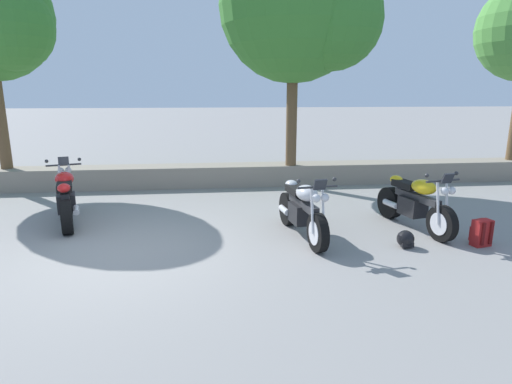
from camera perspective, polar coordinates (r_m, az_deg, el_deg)
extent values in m
plane|color=gray|center=(6.97, -16.94, -7.96)|extent=(120.00, 120.00, 0.00)
cube|color=gray|center=(11.47, -12.75, 2.08)|extent=(36.00, 0.80, 0.55)
cylinder|color=black|center=(9.56, -24.14, -0.81)|extent=(0.31, 0.63, 0.62)
cylinder|color=black|center=(8.17, -24.23, -3.12)|extent=(0.35, 0.65, 0.62)
cylinder|color=silver|center=(9.56, -24.14, -0.81)|extent=(0.26, 0.41, 0.38)
cube|color=black|center=(8.79, -24.25, -1.33)|extent=(0.45, 0.55, 0.34)
cube|color=#2D2D30|center=(8.84, -24.36, 0.08)|extent=(0.45, 1.09, 0.12)
ellipsoid|color=red|center=(8.95, -24.49, 1.66)|extent=(0.48, 0.60, 0.26)
cube|color=black|center=(8.49, -24.50, 0.65)|extent=(0.41, 0.61, 0.12)
ellipsoid|color=red|center=(8.19, -24.56, 0.50)|extent=(0.29, 0.33, 0.16)
cylinder|color=#2D2D30|center=(9.35, -24.57, 3.36)|extent=(0.64, 0.23, 0.04)
sphere|color=silver|center=(9.51, -24.89, 2.62)|extent=(0.13, 0.13, 0.13)
sphere|color=silver|center=(9.51, -24.05, 2.70)|extent=(0.13, 0.13, 0.13)
cube|color=#26282D|center=(9.44, -24.59, 3.81)|extent=(0.22, 0.15, 0.18)
cylinder|color=silver|center=(8.38, -23.16, -2.26)|extent=(0.22, 0.40, 0.11)
cylinder|color=silver|center=(9.45, -24.89, 1.20)|extent=(0.09, 0.17, 0.73)
cylinder|color=silver|center=(9.45, -23.81, 1.30)|extent=(0.09, 0.17, 0.73)
sphere|color=#2D2D30|center=(9.31, -26.47, 3.75)|extent=(0.07, 0.07, 0.07)
sphere|color=#2D2D30|center=(9.29, -22.78, 4.10)|extent=(0.07, 0.07, 0.07)
cylinder|color=black|center=(6.72, 8.36, -5.48)|extent=(0.23, 0.63, 0.62)
cylinder|color=black|center=(8.00, 4.41, -2.26)|extent=(0.27, 0.64, 0.62)
cylinder|color=silver|center=(6.72, 8.36, -5.48)|extent=(0.21, 0.40, 0.38)
cube|color=black|center=(7.37, 6.10, -2.88)|extent=(0.39, 0.52, 0.34)
cube|color=#2D2D30|center=(7.23, 6.41, -1.57)|extent=(0.30, 1.11, 0.12)
ellipsoid|color=#BCBCC1|center=(7.04, 6.89, -0.15)|extent=(0.41, 0.56, 0.26)
cube|color=black|center=(7.49, 5.55, 0.24)|extent=(0.34, 0.59, 0.12)
ellipsoid|color=#BCBCC1|center=(7.75, 4.81, 1.02)|extent=(0.26, 0.31, 0.16)
cylinder|color=#2D2D30|center=(6.60, 8.31, 0.67)|extent=(0.66, 0.13, 0.04)
sphere|color=silver|center=(6.53, 9.30, -0.76)|extent=(0.13, 0.13, 0.13)
sphere|color=silver|center=(6.48, 8.17, -0.84)|extent=(0.13, 0.13, 0.13)
cube|color=#26282D|center=(6.49, 8.66, 0.99)|extent=(0.21, 0.12, 0.18)
cylinder|color=silver|center=(7.72, 3.86, -2.46)|extent=(0.16, 0.39, 0.11)
cylinder|color=silver|center=(6.68, 9.05, -2.38)|extent=(0.07, 0.17, 0.73)
cylinder|color=silver|center=(6.61, 7.62, -2.49)|extent=(0.07, 0.17, 0.73)
sphere|color=#2D2D30|center=(6.73, 10.57, 1.71)|extent=(0.07, 0.07, 0.07)
sphere|color=#2D2D30|center=(6.50, 5.76, 1.46)|extent=(0.07, 0.07, 0.07)
cylinder|color=black|center=(7.76, 23.84, -3.93)|extent=(0.27, 0.64, 0.62)
cylinder|color=black|center=(8.83, 17.68, -1.37)|extent=(0.30, 0.64, 0.62)
cylinder|color=silver|center=(7.76, 23.84, -3.93)|extent=(0.24, 0.41, 0.38)
cube|color=black|center=(8.29, 20.40, -1.82)|extent=(0.41, 0.54, 0.34)
cube|color=#2D2D30|center=(8.17, 20.95, -0.64)|extent=(0.36, 1.11, 0.12)
ellipsoid|color=yellow|center=(8.01, 21.74, 0.64)|extent=(0.44, 0.58, 0.26)
cube|color=black|center=(8.38, 19.64, 0.94)|extent=(0.37, 0.60, 0.12)
ellipsoid|color=yellow|center=(8.61, 18.45, 1.62)|extent=(0.27, 0.32, 0.16)
cylinder|color=#2D2D30|center=(7.64, 23.96, 1.40)|extent=(0.65, 0.17, 0.04)
sphere|color=silver|center=(7.62, 24.94, 0.18)|extent=(0.13, 0.13, 0.13)
sphere|color=silver|center=(7.53, 24.16, 0.11)|extent=(0.13, 0.13, 0.13)
cube|color=#26282D|center=(7.56, 24.50, 1.69)|extent=(0.22, 0.13, 0.18)
cylinder|color=silver|center=(8.54, 17.76, -1.53)|extent=(0.19, 0.39, 0.11)
cylinder|color=silver|center=(7.75, 24.40, -1.23)|extent=(0.08, 0.17, 0.73)
cylinder|color=silver|center=(7.63, 23.39, -1.34)|extent=(0.08, 0.17, 0.73)
sphere|color=#2D2D30|center=(7.86, 25.47, 2.29)|extent=(0.07, 0.07, 0.07)
sphere|color=#2D2D30|center=(7.46, 22.11, 2.08)|extent=(0.07, 0.07, 0.07)
cube|color=#A31E1E|center=(7.85, 28.22, -4.89)|extent=(0.33, 0.24, 0.44)
cube|color=#A31E1E|center=(7.93, 27.59, -4.93)|extent=(0.25, 0.10, 0.24)
ellipsoid|color=#A31E1E|center=(7.79, 28.39, -3.42)|extent=(0.31, 0.23, 0.08)
cube|color=#591010|center=(7.72, 28.37, -5.05)|extent=(0.06, 0.04, 0.37)
cube|color=#591010|center=(7.83, 29.20, -4.88)|extent=(0.06, 0.04, 0.37)
sphere|color=black|center=(7.30, 19.56, -5.99)|extent=(0.28, 0.28, 0.28)
ellipsoid|color=black|center=(7.24, 19.83, -6.11)|extent=(0.23, 0.06, 0.12)
cube|color=black|center=(7.26, 19.78, -6.70)|extent=(0.20, 0.08, 0.08)
cylinder|color=brown|center=(12.41, -31.29, 8.48)|extent=(0.28, 0.28, 2.52)
sphere|color=#387A2D|center=(11.79, -30.39, 18.69)|extent=(1.97, 1.97, 1.97)
cylinder|color=brown|center=(11.18, 4.84, 10.15)|extent=(0.28, 0.28, 2.57)
sphere|color=#387A2D|center=(11.34, 5.13, 23.73)|extent=(3.69, 3.69, 3.69)
sphere|color=#387A2D|center=(10.94, 10.30, 22.00)|extent=(2.40, 2.40, 2.40)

